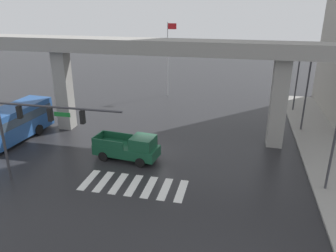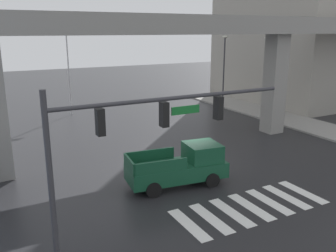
{
  "view_description": "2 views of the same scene",
  "coord_description": "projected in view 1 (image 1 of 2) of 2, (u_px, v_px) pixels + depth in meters",
  "views": [
    {
      "loc": [
        6.57,
        -23.92,
        11.88
      ],
      "look_at": [
        0.98,
        1.04,
        2.05
      ],
      "focal_mm": 35.41,
      "sensor_mm": 36.0,
      "label": 1
    },
    {
      "loc": [
        -10.37,
        -16.73,
        7.8
      ],
      "look_at": [
        -0.58,
        1.66,
        2.26
      ],
      "focal_mm": 38.72,
      "sensor_mm": 36.0,
      "label": 2
    }
  ],
  "objects": [
    {
      "name": "flagpole",
      "position": [
        168.0,
        54.0,
        41.7
      ],
      "size": [
        1.16,
        0.12,
        9.27
      ],
      "color": "silver",
      "rests_on": "ground"
    },
    {
      "name": "sidewalk_east",
      "position": [
        327.0,
        157.0,
        26.38
      ],
      "size": [
        4.0,
        36.0,
        0.15
      ],
      "primitive_type": "cube",
      "color": "gray",
      "rests_on": "ground"
    },
    {
      "name": "elevated_overpass",
      "position": [
        164.0,
        54.0,
        28.11
      ],
      "size": [
        55.78,
        2.54,
        8.72
      ],
      "color": "gray",
      "rests_on": "ground"
    },
    {
      "name": "ground_plane",
      "position": [
        154.0,
        153.0,
        27.39
      ],
      "size": [
        120.0,
        120.0,
        0.0
      ],
      "primitive_type": "plane",
      "color": "#232326"
    },
    {
      "name": "pickup_truck",
      "position": [
        130.0,
        148.0,
        25.89
      ],
      "size": [
        5.29,
        2.53,
        2.08
      ],
      "color": "#14472D",
      "rests_on": "ground"
    },
    {
      "name": "street_lamp_mid_block",
      "position": [
        308.0,
        84.0,
        30.34
      ],
      "size": [
        0.44,
        0.7,
        7.24
      ],
      "color": "#38383D",
      "rests_on": "ground"
    },
    {
      "name": "crosswalk_stripes",
      "position": [
        134.0,
        185.0,
        22.58
      ],
      "size": [
        7.15,
        2.8,
        0.01
      ],
      "color": "silver",
      "rests_on": "ground"
    },
    {
      "name": "traffic_signal_mast",
      "position": [
        35.0,
        121.0,
        21.25
      ],
      "size": [
        8.69,
        0.32,
        6.2
      ],
      "color": "#38383D",
      "rests_on": "ground"
    },
    {
      "name": "city_bus",
      "position": [
        2.0,
        127.0,
        28.11
      ],
      "size": [
        3.4,
        10.96,
        2.99
      ],
      "color": "#234C8C",
      "rests_on": "ground"
    },
    {
      "name": "street_lamp_far_north",
      "position": [
        298.0,
        71.0,
        35.99
      ],
      "size": [
        0.44,
        0.7,
        7.24
      ],
      "color": "#38383D",
      "rests_on": "ground"
    }
  ]
}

